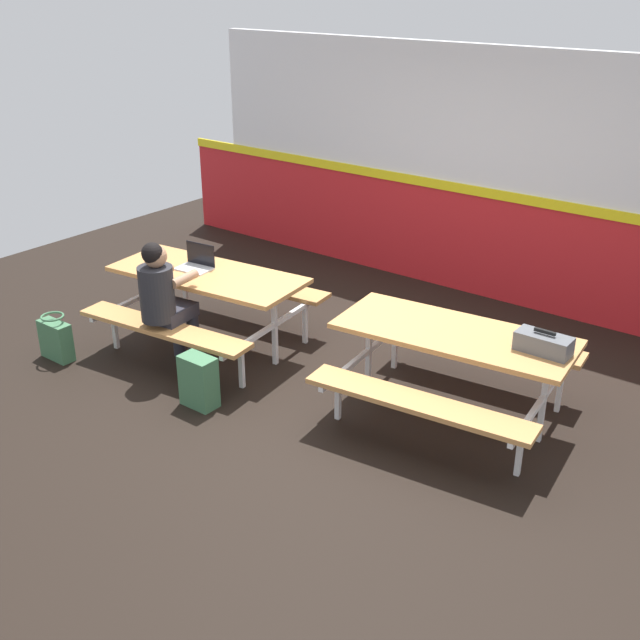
{
  "coord_description": "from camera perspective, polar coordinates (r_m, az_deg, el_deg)",
  "views": [
    {
      "loc": [
        3.67,
        -4.61,
        3.29
      ],
      "look_at": [
        0.0,
        0.17,
        0.55
      ],
      "focal_mm": 43.77,
      "sensor_mm": 36.0,
      "label": 1
    }
  ],
  "objects": [
    {
      "name": "picnic_table_left",
      "position": [
        7.26,
        -8.17,
        2.24
      ],
      "size": [
        1.9,
        1.74,
        0.74
      ],
      "color": "tan",
      "rests_on": "ground"
    },
    {
      "name": "accent_backdrop",
      "position": [
        8.49,
        10.93,
        10.09
      ],
      "size": [
        8.0,
        0.14,
        2.6
      ],
      "color": "red",
      "rests_on": "ground"
    },
    {
      "name": "tote_bag_bright",
      "position": [
        7.5,
        -18.75,
        -1.34
      ],
      "size": [
        0.34,
        0.21,
        0.43
      ],
      "color": "#3F724C",
      "rests_on": "ground"
    },
    {
      "name": "backpack_dark",
      "position": [
        6.42,
        -8.81,
        -4.46
      ],
      "size": [
        0.3,
        0.22,
        0.44
      ],
      "color": "#3F724C",
      "rests_on": "ground"
    },
    {
      "name": "toolbox_grey",
      "position": [
        5.85,
        16.02,
        -1.66
      ],
      "size": [
        0.4,
        0.18,
        0.18
      ],
      "color": "#595B60",
      "rests_on": "picnic_table_right"
    },
    {
      "name": "laptop_silver",
      "position": [
        7.31,
        -9.03,
        4.1
      ],
      "size": [
        0.34,
        0.25,
        0.22
      ],
      "color": "silver",
      "rests_on": "picnic_table_left"
    },
    {
      "name": "ground_plane",
      "position": [
        6.75,
        -0.87,
        -4.8
      ],
      "size": [
        10.0,
        10.0,
        0.02
      ],
      "primitive_type": "cube",
      "color": "black"
    },
    {
      "name": "student_nearer",
      "position": [
        6.85,
        -11.37,
        1.8
      ],
      "size": [
        0.39,
        0.54,
        1.21
      ],
      "color": "#2D2D38",
      "rests_on": "ground"
    },
    {
      "name": "picnic_table_right",
      "position": [
        6.12,
        9.71,
        -2.24
      ],
      "size": [
        1.9,
        1.74,
        0.74
      ],
      "color": "tan",
      "rests_on": "ground"
    }
  ]
}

